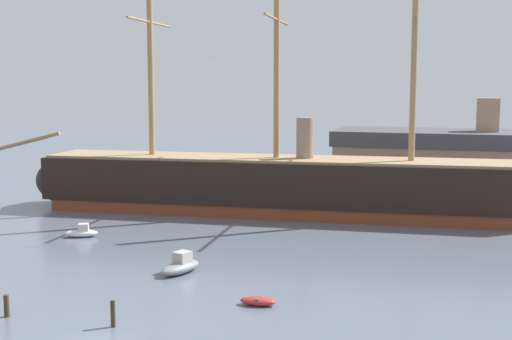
{
  "coord_description": "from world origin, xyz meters",
  "views": [
    {
      "loc": [
        22.37,
        -36.15,
        16.45
      ],
      "look_at": [
        0.39,
        32.96,
        7.31
      ],
      "focal_mm": 47.86,
      "sensor_mm": 36.0,
      "label": 1
    }
  ],
  "objects_px": {
    "motorboat_near_centre": "(181,266)",
    "seagull_in_flight": "(213,58)",
    "motorboat_mid_left": "(82,232)",
    "motorboat_distant_centre": "(322,190)",
    "mooring_piling_nearest": "(113,314)",
    "dinghy_foreground_right": "(258,301)",
    "dockside_warehouse_right": "(498,164)",
    "mooring_piling_right_pair": "(7,306)",
    "tall_ship": "(276,184)"
  },
  "relations": [
    {
      "from": "motorboat_near_centre",
      "to": "seagull_in_flight",
      "type": "xyz_separation_m",
      "value": [
        -3.31,
        16.87,
        18.63
      ]
    },
    {
      "from": "motorboat_mid_left",
      "to": "dockside_warehouse_right",
      "type": "relative_size",
      "value": 0.07
    },
    {
      "from": "mooring_piling_right_pair",
      "to": "dockside_warehouse_right",
      "type": "xyz_separation_m",
      "value": [
        34.85,
        66.72,
        3.94
      ]
    },
    {
      "from": "dockside_warehouse_right",
      "to": "seagull_in_flight",
      "type": "height_order",
      "value": "seagull_in_flight"
    },
    {
      "from": "motorboat_near_centre",
      "to": "motorboat_distant_centre",
      "type": "relative_size",
      "value": 1.0
    },
    {
      "from": "dinghy_foreground_right",
      "to": "tall_ship",
      "type": "bearing_deg",
      "value": 103.82
    },
    {
      "from": "motorboat_near_centre",
      "to": "seagull_in_flight",
      "type": "distance_m",
      "value": 25.36
    },
    {
      "from": "dinghy_foreground_right",
      "to": "seagull_in_flight",
      "type": "bearing_deg",
      "value": 118.16
    },
    {
      "from": "mooring_piling_nearest",
      "to": "motorboat_near_centre",
      "type": "bearing_deg",
      "value": 94.45
    },
    {
      "from": "seagull_in_flight",
      "to": "dinghy_foreground_right",
      "type": "bearing_deg",
      "value": -61.84
    },
    {
      "from": "motorboat_distant_centre",
      "to": "tall_ship",
      "type": "bearing_deg",
      "value": -98.81
    },
    {
      "from": "motorboat_mid_left",
      "to": "motorboat_near_centre",
      "type": "bearing_deg",
      "value": -31.61
    },
    {
      "from": "dinghy_foreground_right",
      "to": "motorboat_mid_left",
      "type": "distance_m",
      "value": 29.88
    },
    {
      "from": "motorboat_distant_centre",
      "to": "mooring_piling_right_pair",
      "type": "height_order",
      "value": "motorboat_distant_centre"
    },
    {
      "from": "motorboat_near_centre",
      "to": "mooring_piling_right_pair",
      "type": "xyz_separation_m",
      "value": [
        -7.18,
        -14.15,
        0.14
      ]
    },
    {
      "from": "tall_ship",
      "to": "dinghy_foreground_right",
      "type": "distance_m",
      "value": 36.62
    },
    {
      "from": "dockside_warehouse_right",
      "to": "seagull_in_flight",
      "type": "bearing_deg",
      "value": -130.95
    },
    {
      "from": "motorboat_mid_left",
      "to": "mooring_piling_nearest",
      "type": "distance_m",
      "value": 29.1
    },
    {
      "from": "dockside_warehouse_right",
      "to": "dinghy_foreground_right",
      "type": "bearing_deg",
      "value": -107.51
    },
    {
      "from": "tall_ship",
      "to": "motorboat_near_centre",
      "type": "xyz_separation_m",
      "value": [
        -0.39,
        -29.09,
        -3.16
      ]
    },
    {
      "from": "mooring_piling_right_pair",
      "to": "motorboat_distant_centre",
      "type": "bearing_deg",
      "value": 80.38
    },
    {
      "from": "dinghy_foreground_right",
      "to": "mooring_piling_nearest",
      "type": "relative_size",
      "value": 1.51
    },
    {
      "from": "motorboat_mid_left",
      "to": "dockside_warehouse_right",
      "type": "height_order",
      "value": "dockside_warehouse_right"
    },
    {
      "from": "motorboat_distant_centre",
      "to": "seagull_in_flight",
      "type": "distance_m",
      "value": 34.59
    },
    {
      "from": "motorboat_near_centre",
      "to": "motorboat_mid_left",
      "type": "distance_m",
      "value": 18.82
    },
    {
      "from": "motorboat_mid_left",
      "to": "motorboat_distant_centre",
      "type": "relative_size",
      "value": 0.78
    },
    {
      "from": "motorboat_mid_left",
      "to": "mooring_piling_right_pair",
      "type": "xyz_separation_m",
      "value": [
        8.85,
        -24.01,
        0.29
      ]
    },
    {
      "from": "motorboat_distant_centre",
      "to": "motorboat_mid_left",
      "type": "bearing_deg",
      "value": -118.08
    },
    {
      "from": "tall_ship",
      "to": "mooring_piling_right_pair",
      "type": "height_order",
      "value": "tall_ship"
    },
    {
      "from": "motorboat_mid_left",
      "to": "motorboat_distant_centre",
      "type": "bearing_deg",
      "value": 61.92
    },
    {
      "from": "dinghy_foreground_right",
      "to": "mooring_piling_nearest",
      "type": "xyz_separation_m",
      "value": [
        -8.04,
        -7.37,
        0.61
      ]
    },
    {
      "from": "tall_ship",
      "to": "dockside_warehouse_right",
      "type": "height_order",
      "value": "tall_ship"
    },
    {
      "from": "motorboat_mid_left",
      "to": "motorboat_distant_centre",
      "type": "height_order",
      "value": "motorboat_distant_centre"
    },
    {
      "from": "tall_ship",
      "to": "seagull_in_flight",
      "type": "bearing_deg",
      "value": -106.84
    },
    {
      "from": "tall_ship",
      "to": "mooring_piling_right_pair",
      "type": "distance_m",
      "value": 44.0
    },
    {
      "from": "mooring_piling_nearest",
      "to": "mooring_piling_right_pair",
      "type": "xyz_separation_m",
      "value": [
        -8.24,
        -0.47,
        -0.13
      ]
    },
    {
      "from": "tall_ship",
      "to": "motorboat_distant_centre",
      "type": "distance_m",
      "value": 16.77
    },
    {
      "from": "dinghy_foreground_right",
      "to": "motorboat_distant_centre",
      "type": "height_order",
      "value": "motorboat_distant_centre"
    },
    {
      "from": "mooring_piling_nearest",
      "to": "dockside_warehouse_right",
      "type": "height_order",
      "value": "dockside_warehouse_right"
    },
    {
      "from": "motorboat_near_centre",
      "to": "dockside_warehouse_right",
      "type": "height_order",
      "value": "dockside_warehouse_right"
    },
    {
      "from": "motorboat_distant_centre",
      "to": "dockside_warehouse_right",
      "type": "distance_m",
      "value": 26.1
    },
    {
      "from": "mooring_piling_right_pair",
      "to": "dockside_warehouse_right",
      "type": "height_order",
      "value": "dockside_warehouse_right"
    },
    {
      "from": "seagull_in_flight",
      "to": "motorboat_near_centre",
      "type": "bearing_deg",
      "value": -78.91
    },
    {
      "from": "tall_ship",
      "to": "seagull_in_flight",
      "type": "distance_m",
      "value": 20.06
    },
    {
      "from": "tall_ship",
      "to": "motorboat_distant_centre",
      "type": "xyz_separation_m",
      "value": [
        2.52,
        16.28,
        -3.12
      ]
    },
    {
      "from": "dinghy_foreground_right",
      "to": "motorboat_mid_left",
      "type": "bearing_deg",
      "value": 147.24
    },
    {
      "from": "dinghy_foreground_right",
      "to": "motorboat_distant_centre",
      "type": "relative_size",
      "value": 0.59
    },
    {
      "from": "dinghy_foreground_right",
      "to": "dockside_warehouse_right",
      "type": "bearing_deg",
      "value": 72.49
    },
    {
      "from": "mooring_piling_right_pair",
      "to": "seagull_in_flight",
      "type": "distance_m",
      "value": 36.32
    },
    {
      "from": "mooring_piling_nearest",
      "to": "seagull_in_flight",
      "type": "relative_size",
      "value": 1.63
    }
  ]
}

